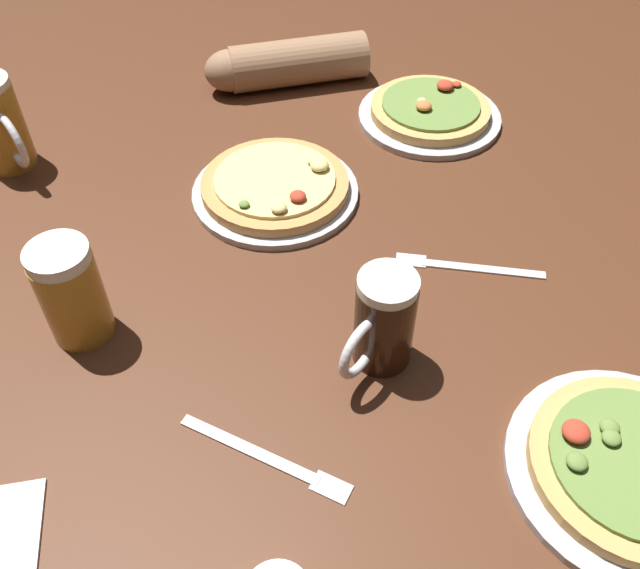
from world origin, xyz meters
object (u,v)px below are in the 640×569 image
pizza_plate_side (276,187)px  beer_mug_pale (70,293)px  fork_spare (268,457)px  pizza_plate_near (631,468)px  beer_mug_amber (382,322)px  fork_left (465,265)px  diner_arm (283,64)px  pizza_plate_far (430,112)px

pizza_plate_side → beer_mug_pale: 0.38m
pizza_plate_side → fork_spare: 0.47m
pizza_plate_near → pizza_plate_side: (-0.31, 0.57, 0.00)m
pizza_plate_near → beer_mug_pale: size_ratio=1.88×
beer_mug_amber → fork_left: size_ratio=0.67×
fork_left → diner_arm: (-0.18, 0.56, 0.04)m
diner_arm → pizza_plate_side: bearing=-101.5°
beer_mug_amber → beer_mug_pale: 0.39m
pizza_plate_far → beer_mug_pale: size_ratio=1.79×
pizza_plate_near → diner_arm: diner_arm is taller
pizza_plate_near → fork_spare: pizza_plate_near is taller
fork_left → diner_arm: diner_arm is taller
beer_mug_amber → pizza_plate_near: bearing=-43.4°
beer_mug_pale → pizza_plate_side: bearing=37.8°
pizza_plate_side → pizza_plate_far: bearing=27.4°
pizza_plate_side → fork_left: (0.24, -0.22, -0.01)m
beer_mug_pale → beer_mug_amber: bearing=-18.2°
pizza_plate_near → fork_left: (-0.06, 0.35, -0.01)m
beer_mug_amber → fork_left: beer_mug_amber is taller
pizza_plate_far → fork_left: 0.39m
beer_mug_pale → fork_left: size_ratio=0.70×
fork_left → beer_mug_pale: bearing=-178.8°
beer_mug_pale → fork_left: 0.54m
beer_mug_amber → diner_arm: size_ratio=0.44×
pizza_plate_near → beer_mug_pale: beer_mug_pale is taller
pizza_plate_side → pizza_plate_near: bearing=-61.6°
pizza_plate_near → pizza_plate_far: 0.73m
pizza_plate_far → fork_left: bearing=-100.1°
pizza_plate_near → fork_spare: size_ratio=1.50×
pizza_plate_far → beer_mug_pale: (-0.61, -0.39, 0.06)m
pizza_plate_near → pizza_plate_far: size_ratio=1.05×
beer_mug_amber → fork_spare: bearing=-144.6°
pizza_plate_near → fork_spare: bearing=165.5°
fork_left → diner_arm: bearing=107.4°
beer_mug_pale → diner_arm: (0.36, 0.57, -0.03)m
pizza_plate_far → fork_spare: 0.74m
beer_mug_pale → diner_arm: beer_mug_pale is taller
beer_mug_pale → pizza_plate_far: bearing=32.8°
pizza_plate_far → diner_arm: size_ratio=0.82×
pizza_plate_side → diner_arm: bearing=78.5°
diner_arm → pizza_plate_far: bearing=-36.2°
pizza_plate_far → beer_mug_amber: (-0.23, -0.51, 0.05)m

